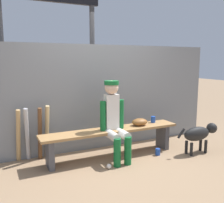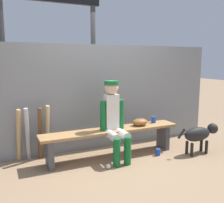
{
  "view_description": "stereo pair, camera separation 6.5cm",
  "coord_description": "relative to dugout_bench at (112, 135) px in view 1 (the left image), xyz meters",
  "views": [
    {
      "loc": [
        -1.72,
        -3.56,
        1.56
      ],
      "look_at": [
        0.0,
        0.0,
        0.92
      ],
      "focal_mm": 40.57,
      "sensor_mm": 36.0,
      "label": 1
    },
    {
      "loc": [
        -1.66,
        -3.59,
        1.56
      ],
      "look_at": [
        0.0,
        0.0,
        0.92
      ],
      "focal_mm": 40.57,
      "sensor_mm": 36.0,
      "label": 2
    }
  ],
  "objects": [
    {
      "name": "cup_on_ground",
      "position": [
        0.72,
        -0.26,
        -0.31
      ],
      "size": [
        0.08,
        0.08,
        0.11
      ],
      "primitive_type": "cylinder",
      "color": "#1E47AD",
      "rests_on": "ground_plane"
    },
    {
      "name": "chainlink_fence",
      "position": [
        0.0,
        0.52,
        0.55
      ],
      "size": [
        4.6,
        0.03,
        1.83
      ],
      "primitive_type": "cube",
      "color": "gray",
      "rests_on": "ground_plane"
    },
    {
      "name": "dugout_bench",
      "position": [
        0.0,
        0.0,
        0.0
      ],
      "size": [
        2.32,
        0.36,
        0.47
      ],
      "color": "#AD7F4C",
      "rests_on": "ground_plane"
    },
    {
      "name": "bat_wood_tan",
      "position": [
        -1.39,
        0.42,
        0.06
      ],
      "size": [
        0.09,
        0.24,
        0.85
      ],
      "primitive_type": "cylinder",
      "rotation": [
        0.2,
        0.0,
        0.13
      ],
      "color": "tan",
      "rests_on": "ground_plane"
    },
    {
      "name": "baseball_glove",
      "position": [
        0.52,
        0.0,
        0.17
      ],
      "size": [
        0.28,
        0.2,
        0.12
      ],
      "primitive_type": "ellipsoid",
      "color": "brown",
      "rests_on": "dugout_bench"
    },
    {
      "name": "ground_plane",
      "position": [
        0.0,
        0.0,
        -0.36
      ],
      "size": [
        30.0,
        30.0,
        0.0
      ],
      "primitive_type": "plane",
      "color": "#937556"
    },
    {
      "name": "bat_aluminum_silver",
      "position": [
        -1.26,
        0.42,
        0.07
      ],
      "size": [
        0.1,
        0.23,
        0.86
      ],
      "primitive_type": "cylinder",
      "rotation": [
        0.19,
        0.0,
        -0.16
      ],
      "color": "#B7B7BC",
      "rests_on": "ground_plane"
    },
    {
      "name": "baseball",
      "position": [
        -0.24,
        -0.4,
        -0.33
      ],
      "size": [
        0.07,
        0.07,
        0.07
      ],
      "primitive_type": "sphere",
      "color": "white",
      "rests_on": "ground_plane"
    },
    {
      "name": "scoreboard",
      "position": [
        -0.6,
        1.28,
        2.15
      ],
      "size": [
        2.2,
        0.27,
        3.58
      ],
      "color": "#3F3F42",
      "rests_on": "ground_plane"
    },
    {
      "name": "player_seated",
      "position": [
        -0.01,
        -0.11,
        0.32
      ],
      "size": [
        0.41,
        0.55,
        1.25
      ],
      "color": "silver",
      "rests_on": "ground_plane"
    },
    {
      "name": "cup_on_bench",
      "position": [
        0.85,
        0.08,
        0.16
      ],
      "size": [
        0.08,
        0.08,
        0.11
      ],
      "primitive_type": "cylinder",
      "color": "#1E47AD",
      "rests_on": "dugout_bench"
    },
    {
      "name": "dog",
      "position": [
        1.42,
        -0.47,
        -0.03
      ],
      "size": [
        0.84,
        0.2,
        0.49
      ],
      "color": "black",
      "rests_on": "ground_plane"
    },
    {
      "name": "bat_wood_dark",
      "position": [
        -1.07,
        0.37,
        0.06
      ],
      "size": [
        0.07,
        0.19,
        0.85
      ],
      "primitive_type": "cylinder",
      "rotation": [
        0.15,
        0.0,
        0.05
      ],
      "color": "brown",
      "rests_on": "ground_plane"
    },
    {
      "name": "bat_wood_natural",
      "position": [
        -0.95,
        0.42,
        0.07
      ],
      "size": [
        0.08,
        0.24,
        0.87
      ],
      "primitive_type": "cylinder",
      "rotation": [
        0.19,
        0.0,
        0.08
      ],
      "color": "tan",
      "rests_on": "ground_plane"
    }
  ]
}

